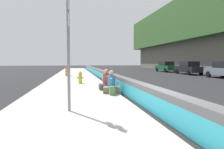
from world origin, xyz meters
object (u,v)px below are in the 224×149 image
at_px(seated_person_foreground, 112,86).
at_px(backpack, 112,91).
at_px(construction_barrel, 68,72).
at_px(route_sign_post, 68,44).
at_px(fire_hydrant, 80,77).
at_px(parked_car_fourth, 189,68).
at_px(seated_person_middle, 106,83).
at_px(parked_car_midline, 166,67).

relative_size(seated_person_foreground, backpack, 2.79).
height_order(backpack, construction_barrel, construction_barrel).
height_order(route_sign_post, fire_hydrant, route_sign_post).
relative_size(route_sign_post, parked_car_fourth, 0.79).
bearing_deg(construction_barrel, seated_person_foreground, -167.85).
relative_size(route_sign_post, backpack, 9.00).
bearing_deg(backpack, construction_barrel, 11.19).
height_order(fire_hydrant, seated_person_middle, seated_person_middle).
bearing_deg(seated_person_middle, backpack, 179.28).
relative_size(parked_car_fourth, parked_car_midline, 1.00).
distance_m(route_sign_post, parked_car_fourth, 22.46).
height_order(route_sign_post, seated_person_foreground, route_sign_post).
xyz_separation_m(backpack, construction_barrel, (12.45, 2.46, 0.28)).
distance_m(backpack, parked_car_midline, 24.41).
xyz_separation_m(route_sign_post, fire_hydrant, (7.61, -0.53, -1.62)).
relative_size(route_sign_post, parked_car_midline, 0.79).
bearing_deg(parked_car_midline, parked_car_fourth, -179.90).
relative_size(seated_person_foreground, seated_person_middle, 0.99).
distance_m(route_sign_post, fire_hydrant, 7.80).
height_order(seated_person_middle, parked_car_midline, parked_car_midline).
xyz_separation_m(construction_barrel, parked_car_midline, (8.21, -15.44, 0.24)).
xyz_separation_m(fire_hydrant, construction_barrel, (7.42, 1.13, 0.03)).
distance_m(construction_barrel, parked_car_midline, 17.49).
xyz_separation_m(fire_hydrant, parked_car_fourth, (9.19, -14.31, 0.27)).
height_order(seated_person_middle, parked_car_fourth, parked_car_fourth).
distance_m(parked_car_fourth, parked_car_midline, 6.44).
distance_m(fire_hydrant, construction_barrel, 7.50).
bearing_deg(seated_person_foreground, construction_barrel, 12.15).
height_order(seated_person_foreground, construction_barrel, seated_person_foreground).
distance_m(seated_person_middle, parked_car_fourth, 17.95).
distance_m(backpack, construction_barrel, 12.70).
bearing_deg(seated_person_foreground, parked_car_midline, -32.73).
bearing_deg(route_sign_post, seated_person_middle, -23.23).
bearing_deg(route_sign_post, backpack, -35.92).
bearing_deg(construction_barrel, fire_hydrant, -171.31).
height_order(fire_hydrant, seated_person_foreground, seated_person_foreground).
bearing_deg(fire_hydrant, seated_person_foreground, -162.25).
relative_size(seated_person_foreground, parked_car_midline, 0.24).
bearing_deg(construction_barrel, seated_person_middle, -166.85).
relative_size(construction_barrel, parked_car_fourth, 0.21).
distance_m(route_sign_post, parked_car_midline, 27.60).
relative_size(construction_barrel, parked_car_midline, 0.21).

